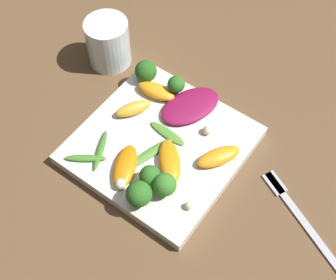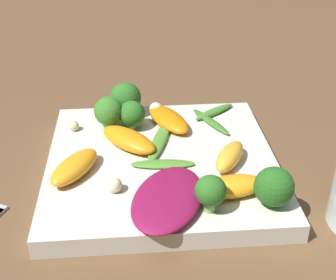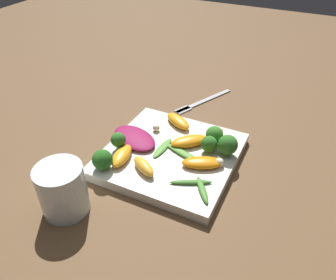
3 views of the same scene
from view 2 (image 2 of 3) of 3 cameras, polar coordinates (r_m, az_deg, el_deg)
The scene contains 20 objects.
ground_plane at distance 0.53m, azimuth -0.77°, elevation -3.93°, with size 2.40×2.40×0.00m, color brown.
plate at distance 0.52m, azimuth -0.78°, elevation -3.01°, with size 0.25×0.25×0.02m.
radicchio_leaf_0 at distance 0.45m, azimuth -0.25°, elevation -7.12°, with size 0.12×0.10×0.01m.
orange_segment_0 at distance 0.51m, azimuth 7.52°, elevation -2.01°, with size 0.06×0.05×0.02m.
orange_segment_1 at distance 0.46m, azimuth 7.77°, elevation -5.64°, with size 0.04×0.07×0.02m.
orange_segment_2 at distance 0.53m, azimuth -4.84°, elevation 0.05°, with size 0.08×0.08×0.02m.
orange_segment_3 at distance 0.58m, azimuth 0.05°, elevation 2.57°, with size 0.08×0.06×0.02m.
orange_segment_4 at distance 0.50m, azimuth -11.32°, elevation -3.23°, with size 0.08×0.06×0.02m.
broccoli_floret_0 at distance 0.57m, azimuth -7.24°, elevation 3.40°, with size 0.04×0.04×0.04m.
broccoli_floret_1 at distance 0.43m, azimuth 5.21°, elevation -6.27°, with size 0.03×0.03×0.04m.
broccoli_floret_2 at distance 0.60m, azimuth -5.16°, elevation 5.10°, with size 0.04×0.04×0.04m.
broccoli_floret_3 at distance 0.45m, azimuth 12.79°, elevation -5.60°, with size 0.04×0.04×0.04m.
broccoli_floret_4 at distance 0.57m, azimuth -4.41°, elevation 3.15°, with size 0.03×0.03×0.04m.
arugula_sprig_0 at distance 0.54m, azimuth -0.99°, elevation -0.02°, with size 0.10×0.04×0.01m.
arugula_sprig_1 at distance 0.50m, azimuth -0.94°, elevation -2.95°, with size 0.02×0.07×0.01m.
arugula_sprig_2 at distance 0.58m, azimuth 5.22°, elevation 2.26°, with size 0.07×0.04×0.01m.
arugula_sprig_3 at distance 0.61m, azimuth 5.64°, elevation 3.46°, with size 0.05×0.06×0.01m.
macadamia_nut_0 at distance 0.47m, azimuth -6.55°, elevation -5.48°, with size 0.02×0.02×0.02m.
macadamia_nut_1 at distance 0.60m, azimuth -1.80°, elevation 3.80°, with size 0.02×0.02×0.02m.
macadamia_nut_2 at distance 0.58m, azimuth -11.41°, elevation 1.70°, with size 0.01×0.01×0.01m.
Camera 2 is at (0.43, -0.03, 0.30)m, focal length 50.00 mm.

